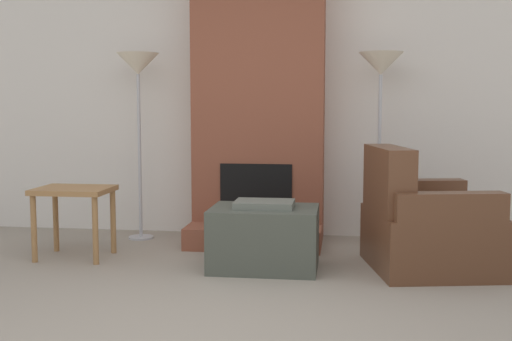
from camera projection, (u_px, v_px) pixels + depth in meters
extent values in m
cube|color=silver|center=(263.00, 94.00, 5.89)|extent=(7.34, 0.06, 2.60)
cube|color=brown|center=(259.00, 94.00, 5.65)|extent=(1.14, 0.44, 2.60)
cube|color=brown|center=(253.00, 238.00, 5.37)|extent=(1.14, 0.37, 0.18)
cube|color=black|center=(256.00, 194.00, 5.52)|extent=(0.62, 0.02, 0.51)
cube|color=#474C42|center=(264.00, 238.00, 4.70)|extent=(0.78, 0.56, 0.45)
cube|color=#60665B|center=(264.00, 204.00, 4.68)|extent=(0.43, 0.31, 0.05)
cube|color=brown|center=(430.00, 240.00, 4.69)|extent=(1.00, 1.04, 0.43)
cube|color=brown|center=(388.00, 209.00, 4.65)|extent=(0.34, 0.76, 0.90)
cube|color=brown|center=(449.00, 238.00, 4.31)|extent=(0.77, 0.30, 0.62)
cube|color=brown|center=(415.00, 219.00, 5.05)|extent=(0.77, 0.30, 0.62)
cube|color=#9E7042|center=(74.00, 190.00, 5.01)|extent=(0.57, 0.46, 0.04)
cylinder|color=#9E7042|center=(34.00, 229.00, 4.89)|extent=(0.04, 0.04, 0.52)
cylinder|color=#9E7042|center=(95.00, 231.00, 4.82)|extent=(0.04, 0.04, 0.52)
cylinder|color=#9E7042|center=(56.00, 220.00, 5.26)|extent=(0.04, 0.04, 0.52)
cylinder|color=#9E7042|center=(113.00, 222.00, 5.19)|extent=(0.04, 0.04, 0.52)
cylinder|color=#ADADB2|center=(141.00, 237.00, 5.79)|extent=(0.22, 0.22, 0.02)
cylinder|color=#ADADB2|center=(140.00, 156.00, 5.71)|extent=(0.03, 0.03, 1.45)
cone|color=silver|center=(138.00, 64.00, 5.63)|extent=(0.37, 0.37, 0.19)
cylinder|color=#ADADB2|center=(377.00, 244.00, 5.51)|extent=(0.22, 0.22, 0.02)
cylinder|color=#ADADB2|center=(379.00, 160.00, 5.43)|extent=(0.03, 0.03, 1.43)
cone|color=silver|center=(381.00, 63.00, 5.35)|extent=(0.37, 0.37, 0.19)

